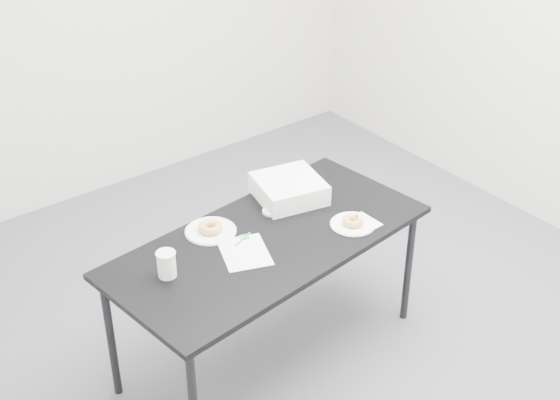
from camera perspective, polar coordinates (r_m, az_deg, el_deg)
floor at (r=4.22m, az=0.65°, el=-9.68°), size 4.00×4.00×0.00m
table at (r=3.69m, az=-0.85°, el=-3.51°), size 1.63×0.90×0.71m
scorecard at (r=3.57m, az=-2.60°, el=-3.84°), size 0.29×0.32×0.00m
logo_patch at (r=3.67m, az=-2.61°, el=-2.73°), size 0.05×0.05×0.00m
pen at (r=3.65m, az=-2.74°, el=-2.87°), size 0.12×0.05×0.01m
napkin at (r=3.79m, az=5.96°, el=-1.72°), size 0.16×0.16×0.00m
plate_near at (r=3.77m, az=5.34°, el=-1.78°), size 0.22×0.22×0.01m
donut_near at (r=3.76m, az=5.35°, el=-1.52°), size 0.11×0.11×0.03m
plate_far at (r=3.72m, az=-5.09°, el=-2.28°), size 0.25×0.25×0.01m
donut_far at (r=3.71m, az=-5.11°, el=-1.99°), size 0.13×0.13×0.04m
coffee_cup at (r=3.43m, az=-8.30°, el=-4.66°), size 0.08×0.08×0.12m
cup_lid at (r=3.85m, az=-0.62°, el=-0.83°), size 0.09×0.09×0.01m
bakery_box at (r=3.95m, az=0.65°, el=0.83°), size 0.38×0.38×0.11m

